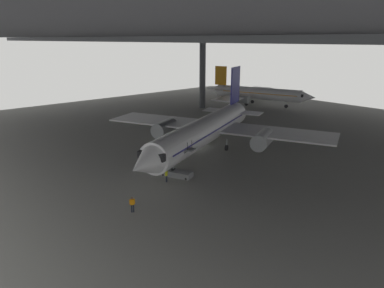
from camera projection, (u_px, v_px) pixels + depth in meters
The scene contains 7 objects.
ground_plane at pixel (203, 148), 56.29m from camera, with size 110.00×110.00×0.00m, color gray.
hangar_structure at pixel (264, 33), 60.10m from camera, with size 121.00×99.00×18.04m.
airplane_main at pixel (206, 130), 53.11m from camera, with size 36.09×36.07×11.83m.
boarding_stairs at pixel (177, 171), 44.51m from camera, with size 4.48×3.00×4.73m.
crew_worker_near_nose at pixel (132, 204), 35.16m from camera, with size 0.33×0.52×1.64m.
crew_worker_by_stairs at pixel (166, 175), 42.67m from camera, with size 0.39×0.47×1.63m.
airplane_distant at pixel (256, 93), 91.91m from camera, with size 28.75×28.48×9.53m.
Camera 1 is at (39.38, -36.73, 16.47)m, focal length 33.50 mm.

